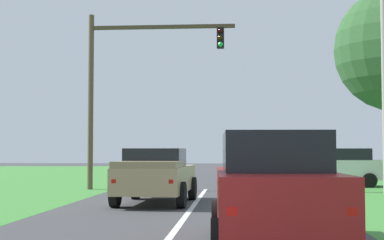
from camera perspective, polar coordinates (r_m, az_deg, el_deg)
ground_plane at (r=16.69m, az=-0.21°, el=-9.03°), size 120.00×120.00×0.00m
red_suv_near at (r=10.37m, az=8.02°, el=-6.71°), size 2.32×5.05×2.06m
pickup_truck_lead at (r=18.79m, az=-3.62°, el=-5.50°), size 2.42×4.93×1.80m
traffic_light at (r=25.82m, az=-6.54°, el=4.49°), size 6.61×0.40×7.87m
keep_moving_sign at (r=24.60m, az=13.48°, el=-3.70°), size 0.60×0.09×2.22m
crossing_suv_far at (r=28.57m, az=14.23°, el=-4.52°), size 4.53×2.11×1.83m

